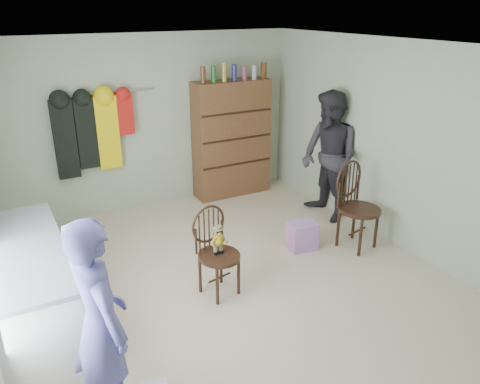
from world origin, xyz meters
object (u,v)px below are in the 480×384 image
dresser (232,138)px  counter (33,294)px  chair_far (355,202)px  chair_front (216,247)px

dresser → counter: bearing=-144.3°
counter → chair_far: 3.72m
chair_front → chair_far: chair_far is taller
counter → chair_far: bearing=0.1°
counter → chair_front: (1.75, -0.10, 0.06)m
counter → dresser: size_ratio=0.90×
dresser → chair_far: bearing=-77.3°
chair_front → counter: bearing=164.5°
counter → chair_front: size_ratio=1.95×
counter → dresser: (3.20, 2.30, 0.44)m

